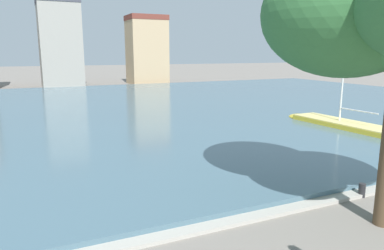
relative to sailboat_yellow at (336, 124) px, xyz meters
The scene contains 6 objects.
harbor_water 18.97m from the sailboat_yellow, 131.85° to the left, with size 80.25×45.41×0.29m, color #476675.
quay_edge_coping 15.43m from the sailboat_yellow, 145.11° to the right, with size 80.25×0.50×0.12m, color #ADA89E.
sailboat_yellow is the anchor object (origin of this frame).
mooring_bollard 12.09m from the sailboat_yellow, 132.08° to the right, with size 0.24×0.24×0.50m, color #232326.
townhouse_narrow_midrow 42.29m from the sailboat_yellow, 109.20° to the left, with size 5.76×6.81×12.65m.
townhouse_end_terrace 40.45m from the sailboat_yellow, 90.55° to the left, with size 6.04×5.14×10.89m.
Camera 1 is at (-5.98, 0.12, 5.06)m, focal length 33.70 mm.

